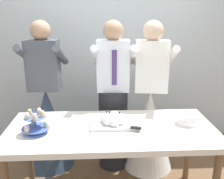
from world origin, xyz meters
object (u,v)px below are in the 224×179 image
(person_groom, at_px, (113,105))
(main_cake_tray, at_px, (114,120))
(plate_stack, at_px, (188,119))
(person_guest, at_px, (47,118))
(cupcake_stand, at_px, (35,123))
(dessert_table, at_px, (111,135))
(person_bride, at_px, (149,119))

(person_groom, bearing_deg, main_cake_tray, -92.39)
(main_cake_tray, relative_size, plate_stack, 2.24)
(plate_stack, relative_size, person_guest, 0.12)
(cupcake_stand, bearing_deg, main_cake_tray, 11.43)
(dessert_table, distance_m, plate_stack, 0.70)
(main_cake_tray, xyz_separation_m, person_groom, (0.02, 0.57, -0.07))
(cupcake_stand, height_order, person_bride, person_bride)
(person_guest, bearing_deg, person_groom, -4.54)
(cupcake_stand, relative_size, person_groom, 0.14)
(dessert_table, height_order, cupcake_stand, cupcake_stand)
(main_cake_tray, xyz_separation_m, plate_stack, (0.66, -0.02, 0.00))
(plate_stack, relative_size, person_groom, 0.12)
(cupcake_stand, xyz_separation_m, person_groom, (0.68, 0.70, -0.12))
(plate_stack, height_order, person_bride, person_bride)
(person_groom, xyz_separation_m, person_guest, (-0.74, 0.06, -0.16))
(cupcake_stand, relative_size, person_guest, 0.14)
(cupcake_stand, relative_size, plate_stack, 1.20)
(person_groom, distance_m, person_bride, 0.44)
(dessert_table, height_order, person_guest, person_guest)
(person_groom, bearing_deg, cupcake_stand, -134.05)
(plate_stack, bearing_deg, main_cake_tray, 178.46)
(cupcake_stand, distance_m, person_groom, 0.98)
(main_cake_tray, relative_size, person_guest, 0.26)
(dessert_table, relative_size, main_cake_tray, 4.18)
(person_groom, bearing_deg, person_guest, 175.46)
(person_bride, xyz_separation_m, person_guest, (-1.15, 0.10, 0.00))
(cupcake_stand, height_order, person_groom, person_groom)
(main_cake_tray, distance_m, plate_stack, 0.66)
(person_groom, distance_m, person_guest, 0.76)
(dessert_table, xyz_separation_m, person_bride, (0.45, 0.59, -0.12))
(dessert_table, height_order, person_groom, person_groom)
(cupcake_stand, bearing_deg, person_guest, 95.15)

